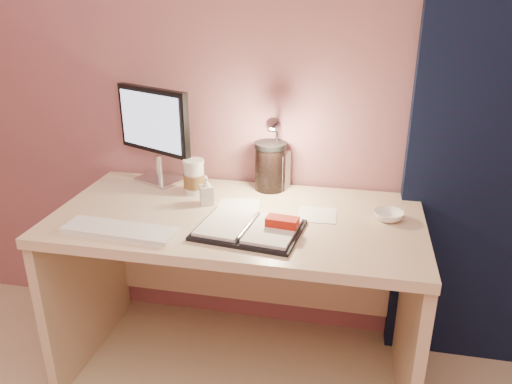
% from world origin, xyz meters
% --- Properties ---
extents(room, '(3.50, 3.50, 3.50)m').
position_xyz_m(room, '(0.95, 1.69, 1.14)').
color(room, '#C6B28E').
rests_on(room, ground).
extents(desk, '(1.40, 0.70, 0.73)m').
position_xyz_m(desk, '(0.00, 1.45, 0.50)').
color(desk, beige).
rests_on(desk, ground).
extents(monitor, '(0.37, 0.21, 0.42)m').
position_xyz_m(monitor, '(-0.42, 1.66, 0.98)').
color(monitor, silver).
rests_on(monitor, desk).
extents(keyboard, '(0.42, 0.15, 0.02)m').
position_xyz_m(keyboard, '(-0.37, 1.15, 0.74)').
color(keyboard, white).
rests_on(keyboard, desk).
extents(planner, '(0.39, 0.31, 0.06)m').
position_xyz_m(planner, '(0.09, 1.25, 0.74)').
color(planner, black).
rests_on(planner, desk).
extents(paper_a, '(0.15, 0.15, 0.00)m').
position_xyz_m(paper_a, '(0.30, 1.44, 0.73)').
color(paper_a, white).
rests_on(paper_a, desk).
extents(paper_b, '(0.18, 0.18, 0.00)m').
position_xyz_m(paper_b, '(-0.01, 1.45, 0.73)').
color(paper_b, white).
rests_on(paper_b, desk).
extents(coffee_cup, '(0.09, 0.09, 0.15)m').
position_xyz_m(coffee_cup, '(-0.22, 1.56, 0.80)').
color(coffee_cup, silver).
rests_on(coffee_cup, desk).
extents(bowl, '(0.12, 0.12, 0.03)m').
position_xyz_m(bowl, '(0.56, 1.45, 0.75)').
color(bowl, white).
rests_on(bowl, desk).
extents(lotion_bottle, '(0.07, 0.07, 0.12)m').
position_xyz_m(lotion_bottle, '(-0.14, 1.45, 0.79)').
color(lotion_bottle, silver).
rests_on(lotion_bottle, desk).
extents(dark_jar, '(0.13, 0.13, 0.18)m').
position_xyz_m(dark_jar, '(0.08, 1.66, 0.82)').
color(dark_jar, black).
rests_on(dark_jar, desk).
extents(product_box, '(0.12, 0.11, 0.16)m').
position_xyz_m(product_box, '(0.09, 1.69, 0.81)').
color(product_box, silver).
rests_on(product_box, desk).
extents(desk_lamp, '(0.08, 0.21, 0.34)m').
position_xyz_m(desk_lamp, '(0.10, 1.61, 0.94)').
color(desk_lamp, silver).
rests_on(desk_lamp, desk).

